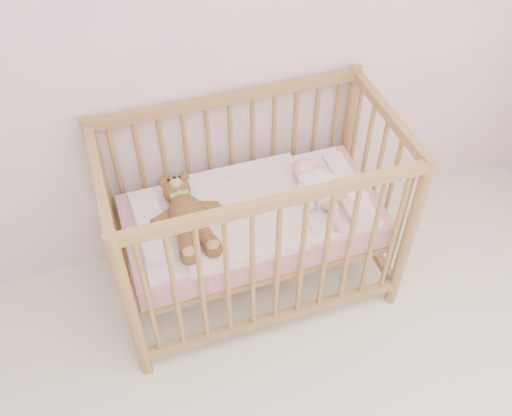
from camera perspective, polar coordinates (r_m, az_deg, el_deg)
name	(u,v)px	position (r m, az deg, el deg)	size (l,w,h in m)	color
wall_back	(185,21)	(2.51, -7.08, 18.04)	(4.00, 0.02, 2.70)	silver
crib	(253,218)	(2.75, -0.33, -1.00)	(1.36, 0.76, 1.00)	#A97B47
mattress	(253,220)	(2.77, -0.32, -1.21)	(1.22, 0.62, 0.13)	#C47A91
blanket	(253,209)	(2.71, -0.33, -0.14)	(1.10, 0.58, 0.06)	pink
baby	(319,186)	(2.73, 6.36, 2.22)	(0.24, 0.49, 0.12)	white
teddy_bear	(187,216)	(2.59, -6.88, -0.76)	(0.37, 0.53, 0.15)	brown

